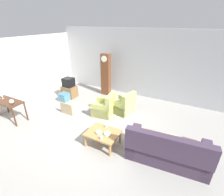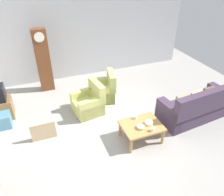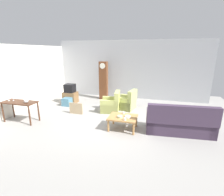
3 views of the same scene
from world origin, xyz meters
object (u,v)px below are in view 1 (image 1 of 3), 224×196
(armchair_olive_near, at_px, (104,108))
(console_table_dark, at_px, (8,104))
(glass_dome_cloche, at_px, (11,102))
(bowl_shallow_green, at_px, (99,132))
(cup_white_porcelain, at_px, (101,138))
(bowl_white_stacked, at_px, (107,134))
(tv_stand_cabinet, at_px, (70,92))
(wine_glass_mid, at_px, (2,96))
(storage_box_blue, at_px, (64,97))
(armchair_olive_far, at_px, (123,106))
(couch_floral, at_px, (167,151))
(coffee_table_wood, at_px, (103,134))
(framed_picture_leaning, at_px, (67,109))
(grandfather_clock, at_px, (106,75))
(cup_blue_rimmed, at_px, (106,126))
(tv_crt, at_px, (68,82))

(armchair_olive_near, relative_size, console_table_dark, 0.71)
(glass_dome_cloche, relative_size, bowl_shallow_green, 0.86)
(cup_white_porcelain, xyz_separation_m, bowl_white_stacked, (0.04, 0.26, -0.02))
(tv_stand_cabinet, distance_m, wine_glass_mid, 2.84)
(storage_box_blue, height_order, bowl_shallow_green, bowl_shallow_green)
(bowl_white_stacked, bearing_deg, armchair_olive_far, 101.79)
(armchair_olive_near, height_order, armchair_olive_far, same)
(couch_floral, height_order, coffee_table_wood, couch_floral)
(coffee_table_wood, relative_size, framed_picture_leaning, 1.60)
(armchair_olive_far, height_order, coffee_table_wood, armchair_olive_far)
(armchair_olive_far, height_order, grandfather_clock, grandfather_clock)
(couch_floral, bearing_deg, bowl_white_stacked, -171.39)
(cup_white_porcelain, bearing_deg, bowl_shallow_green, 137.73)
(armchair_olive_near, relative_size, armchair_olive_far, 0.99)
(cup_blue_rimmed, distance_m, wine_glass_mid, 4.22)
(bowl_white_stacked, bearing_deg, console_table_dark, -174.53)
(glass_dome_cloche, bearing_deg, console_table_dark, 172.53)
(armchair_olive_near, distance_m, tv_stand_cabinet, 2.49)
(cup_white_porcelain, bearing_deg, couch_floral, 16.62)
(coffee_table_wood, height_order, framed_picture_leaning, framed_picture_leaning)
(grandfather_clock, relative_size, bowl_white_stacked, 10.70)
(armchair_olive_near, bearing_deg, console_table_dark, -146.51)
(tv_stand_cabinet, relative_size, cup_white_porcelain, 7.02)
(couch_floral, relative_size, console_table_dark, 1.67)
(framed_picture_leaning, bearing_deg, bowl_white_stacked, -20.41)
(armchair_olive_far, bearing_deg, glass_dome_cloche, -141.82)
(tv_stand_cabinet, relative_size, wine_glass_mid, 3.65)
(bowl_white_stacked, bearing_deg, tv_stand_cabinet, 146.72)
(armchair_olive_near, xyz_separation_m, cup_blue_rimmed, (0.84, -1.29, 0.19))
(bowl_shallow_green, bearing_deg, coffee_table_wood, 50.47)
(grandfather_clock, bearing_deg, bowl_white_stacked, -59.58)
(framed_picture_leaning, height_order, cup_white_porcelain, cup_white_porcelain)
(couch_floral, xyz_separation_m, glass_dome_cloche, (-5.35, -0.69, 0.51))
(storage_box_blue, xyz_separation_m, wine_glass_mid, (-0.98, -2.16, 0.72))
(storage_box_blue, bearing_deg, armchair_olive_far, 6.15)
(wine_glass_mid, bearing_deg, tv_crt, 70.71)
(console_table_dark, bearing_deg, framed_picture_leaning, 38.12)
(grandfather_clock, bearing_deg, coffee_table_wood, -61.57)
(bowl_shallow_green, bearing_deg, cup_white_porcelain, -42.27)
(coffee_table_wood, xyz_separation_m, wine_glass_mid, (-4.19, -0.39, 0.52))
(bowl_shallow_green, bearing_deg, framed_picture_leaning, 155.94)
(console_table_dark, height_order, wine_glass_mid, wine_glass_mid)
(storage_box_blue, bearing_deg, wine_glass_mid, -114.43)
(bowl_shallow_green, height_order, wine_glass_mid, wine_glass_mid)
(bowl_white_stacked, bearing_deg, cup_white_porcelain, -99.79)
(bowl_white_stacked, bearing_deg, couch_floral, 8.61)
(bowl_white_stacked, bearing_deg, framed_picture_leaning, 159.59)
(grandfather_clock, bearing_deg, bowl_shallow_green, -63.31)
(armchair_olive_near, bearing_deg, glass_dome_cloche, -142.33)
(cup_white_porcelain, bearing_deg, tv_stand_cabinet, 143.47)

